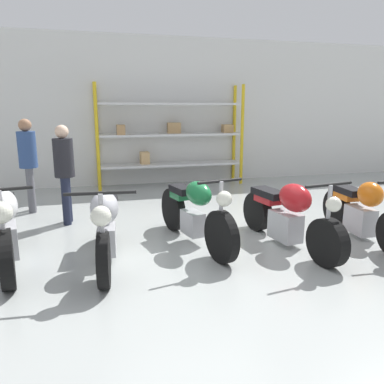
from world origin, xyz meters
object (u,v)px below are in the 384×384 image
object	(u,v)px
motorcycle_white	(5,227)
motorcycle_orange	(364,210)
shelving_rack	(171,135)
motorcycle_silver	(106,224)
person_browsing	(28,158)
motorcycle_red	(288,215)
person_near_rack	(64,167)
motorcycle_green	(195,212)

from	to	relation	value
motorcycle_white	motorcycle_orange	size ratio (longest dim) A/B	1.05
shelving_rack	motorcycle_orange	xyz separation A→B (m)	(1.92, -4.64, -0.81)
motorcycle_silver	person_browsing	world-z (taller)	person_browsing
motorcycle_silver	motorcycle_red	size ratio (longest dim) A/B	0.94
person_near_rack	shelving_rack	bearing A→B (deg)	-126.32
shelving_rack	motorcycle_orange	distance (m)	5.09
motorcycle_green	person_browsing	distance (m)	3.53
motorcycle_white	motorcycle_red	bearing A→B (deg)	74.78
motorcycle_silver	motorcycle_red	bearing A→B (deg)	93.49
motorcycle_red	motorcycle_green	bearing A→B (deg)	-115.08
motorcycle_red	person_browsing	size ratio (longest dim) A/B	1.25
motorcycle_white	motorcycle_silver	bearing A→B (deg)	68.85
person_browsing	motorcycle_silver	bearing A→B (deg)	108.03
motorcycle_silver	motorcycle_orange	bearing A→B (deg)	93.50
motorcycle_silver	motorcycle_orange	world-z (taller)	motorcycle_silver
motorcycle_orange	person_browsing	xyz separation A→B (m)	(-4.93, 2.83, 0.57)
shelving_rack	motorcycle_red	bearing A→B (deg)	-81.24
motorcycle_green	person_near_rack	bearing A→B (deg)	-142.64
motorcycle_silver	person_near_rack	bearing A→B (deg)	-157.97
motorcycle_silver	person_near_rack	size ratio (longest dim) A/B	1.23
shelving_rack	motorcycle_white	bearing A→B (deg)	-123.82
motorcycle_white	motorcycle_orange	bearing A→B (deg)	75.51
motorcycle_green	motorcycle_red	distance (m)	1.29
motorcycle_orange	person_near_rack	bearing A→B (deg)	-110.71
motorcycle_red	motorcycle_orange	xyz separation A→B (m)	(1.21, -0.02, -0.02)
person_browsing	motorcycle_red	bearing A→B (deg)	136.40
motorcycle_orange	person_near_rack	xyz separation A→B (m)	(-4.25, 1.90, 0.52)
motorcycle_red	person_browsing	world-z (taller)	person_browsing
shelving_rack	person_browsing	xyz separation A→B (m)	(-3.01, -1.80, -0.24)
shelving_rack	motorcycle_silver	size ratio (longest dim) A/B	1.79
motorcycle_silver	person_browsing	xyz separation A→B (m)	(-1.26, 2.77, 0.52)
motorcycle_red	motorcycle_orange	world-z (taller)	motorcycle_red
motorcycle_silver	motorcycle_orange	distance (m)	3.67
motorcycle_white	shelving_rack	bearing A→B (deg)	134.89
motorcycle_red	motorcycle_orange	bearing A→B (deg)	80.30
motorcycle_white	person_browsing	world-z (taller)	person_browsing
motorcycle_white	motorcycle_silver	world-z (taller)	motorcycle_white
shelving_rack	person_browsing	bearing A→B (deg)	-149.08
person_browsing	motorcycle_orange	bearing A→B (deg)	143.62
person_near_rack	motorcycle_white	bearing A→B (deg)	73.69
motorcycle_red	person_near_rack	distance (m)	3.60
motorcycle_silver	person_browsing	distance (m)	3.09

